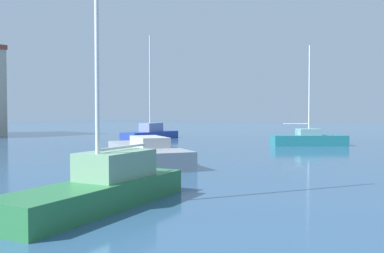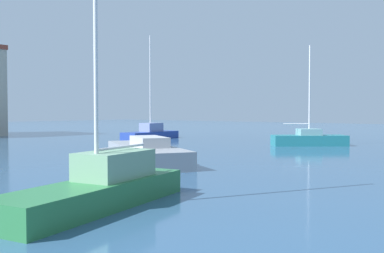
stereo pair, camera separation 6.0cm
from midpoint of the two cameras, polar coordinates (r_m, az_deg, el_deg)
The scene contains 5 objects.
water at distance 28.69m, azimuth -18.88°, elevation -3.56°, with size 160.00×160.00×0.00m, color #2D5175.
sailboat_blue_near_pier at distance 42.91m, azimuth -5.42°, elevation -0.85°, with size 6.37×2.21×10.13m.
sailboat_green_inner_mooring at distance 12.86m, azimuth -11.71°, elevation -7.64°, with size 6.85×3.10×9.11m.
motorboat_grey_behind_lamppost at distance 23.33m, azimuth -5.98°, elevation -3.45°, with size 6.33×8.77×1.42m.
sailboat_teal_distant_north at distance 35.60m, azimuth 15.16°, elevation -1.57°, with size 5.19×5.57×7.92m.
Camera 2 is at (-0.11, -4.24, 2.76)m, focal length 40.61 mm.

